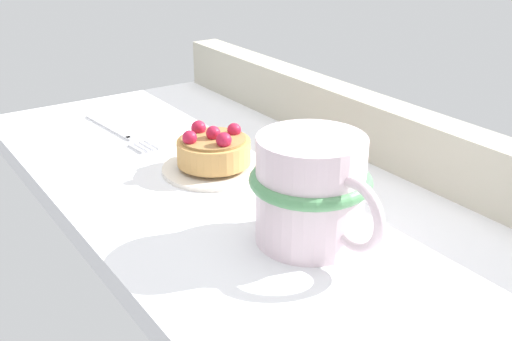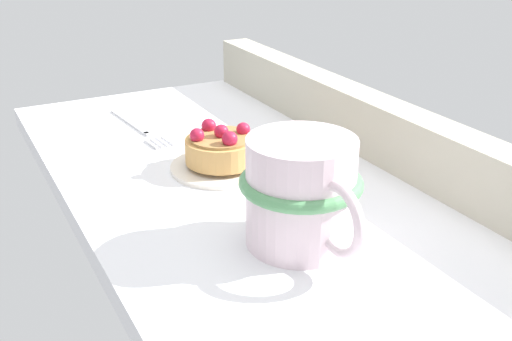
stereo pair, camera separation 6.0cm
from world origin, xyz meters
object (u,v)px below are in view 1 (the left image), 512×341
Objects in this scene: dessert_plate at (214,167)px; dessert_fork at (118,132)px; coffee_mug at (312,190)px; raspberry_tart at (214,149)px.

dessert_fork is at bearing -166.24° from dessert_plate.
coffee_mug is 34.97cm from dessert_fork.
dessert_plate reaches higher than dessert_fork.
coffee_mug is (17.71, -0.85, 4.42)cm from dessert_plate.
raspberry_tart is 0.47× the size of dessert_fork.
dessert_fork is (-34.51, -3.26, -4.56)cm from coffee_mug.
dessert_fork is at bearing -166.28° from raspberry_tart.
coffee_mug is at bearing -2.76° from dessert_plate.
raspberry_tart reaches higher than dessert_fork.
coffee_mug reaches higher than dessert_plate.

